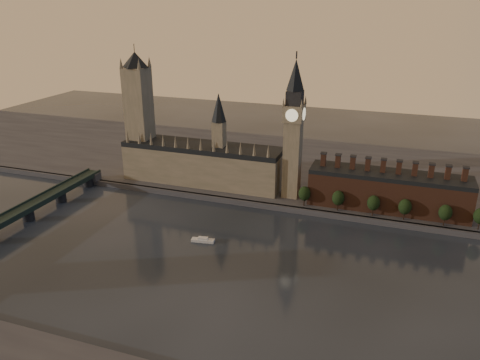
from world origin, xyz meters
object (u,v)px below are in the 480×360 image
(river_boat, at_px, (203,240))
(big_ben, at_px, (293,128))
(westminster_bridge, at_px, (5,222))
(victoria_tower, at_px, (139,111))

(river_boat, bearing_deg, big_ben, 56.61)
(westminster_bridge, bearing_deg, big_ben, 34.33)
(river_boat, bearing_deg, victoria_tower, 127.86)
(victoria_tower, xyz_separation_m, river_boat, (92.54, -87.13, -57.96))
(westminster_bridge, relative_size, river_boat, 13.21)
(big_ben, height_order, river_boat, big_ben)
(big_ben, distance_m, river_boat, 106.07)
(victoria_tower, height_order, river_boat, victoria_tower)
(westminster_bridge, bearing_deg, river_boat, 13.48)
(victoria_tower, height_order, westminster_bridge, victoria_tower)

